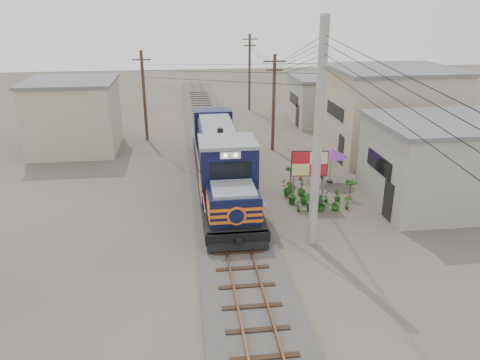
{
  "coord_description": "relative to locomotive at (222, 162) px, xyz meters",
  "views": [
    {
      "loc": [
        -2.23,
        -19.09,
        10.41
      ],
      "look_at": [
        0.52,
        2.25,
        2.2
      ],
      "focal_mm": 35.0,
      "sensor_mm": 36.0,
      "label": 1
    }
  ],
  "objects": [
    {
      "name": "market_umbrella",
      "position": [
        6.68,
        0.25,
        0.21
      ],
      "size": [
        2.55,
        2.55,
        2.17
      ],
      "rotation": [
        0.0,
        0.0,
        -0.37
      ],
      "color": "black",
      "rests_on": "ground"
    },
    {
      "name": "utility_pole_main",
      "position": [
        3.5,
        -7.15,
        3.3
      ],
      "size": [
        0.4,
        0.4,
        10.0
      ],
      "color": "#9E9B93",
      "rests_on": "ground"
    },
    {
      "name": "shophouse_left",
      "position": [
        -10.0,
        9.35,
        0.91
      ],
      "size": [
        6.3,
        6.3,
        5.2
      ],
      "color": "tan",
      "rests_on": "ground"
    },
    {
      "name": "wooden_pole_left",
      "position": [
        -5.0,
        11.35,
        1.97
      ],
      "size": [
        1.6,
        0.24,
        7.0
      ],
      "color": "#4C3826",
      "rests_on": "ground"
    },
    {
      "name": "shophouse_back",
      "position": [
        11.0,
        15.35,
        0.41
      ],
      "size": [
        6.3,
        6.3,
        4.2
      ],
      "color": "gray",
      "rests_on": "ground"
    },
    {
      "name": "ground",
      "position": [
        0.0,
        -6.65,
        -1.7
      ],
      "size": [
        120.0,
        120.0,
        0.0
      ],
      "primitive_type": "plane",
      "color": "#473F35",
      "rests_on": "ground"
    },
    {
      "name": "wooden_pole_far",
      "position": [
        4.8,
        21.35,
        2.23
      ],
      "size": [
        1.6,
        0.24,
        7.5
      ],
      "color": "#4C3826",
      "rests_on": "ground"
    },
    {
      "name": "power_lines",
      "position": [
        -0.14,
        1.85,
        5.86
      ],
      "size": [
        9.65,
        19.0,
        3.3
      ],
      "color": "black",
      "rests_on": "ground"
    },
    {
      "name": "shophouse_mid",
      "position": [
        12.5,
        5.35,
        1.41
      ],
      "size": [
        8.4,
        7.35,
        6.2
      ],
      "color": "tan",
      "rests_on": "ground"
    },
    {
      "name": "billboard",
      "position": [
        4.49,
        -2.75,
        0.53
      ],
      "size": [
        1.97,
        0.36,
        3.04
      ],
      "rotation": [
        0.0,
        0.0,
        -0.12
      ],
      "color": "#99999E",
      "rests_on": "ground"
    },
    {
      "name": "vendor",
      "position": [
        6.04,
        0.17,
        -0.76
      ],
      "size": [
        0.73,
        0.52,
        1.88
      ],
      "primitive_type": "imported",
      "rotation": [
        0.0,
        0.0,
        3.25
      ],
      "color": "black",
      "rests_on": "ground"
    },
    {
      "name": "plant_nursery",
      "position": [
        4.52,
        -2.79,
        -1.26
      ],
      "size": [
        3.46,
        3.17,
        1.13
      ],
      "color": "#1F5217",
      "rests_on": "ground"
    },
    {
      "name": "shophouse_front",
      "position": [
        11.5,
        -3.65,
        0.66
      ],
      "size": [
        7.35,
        6.3,
        4.7
      ],
      "color": "gray",
      "rests_on": "ground"
    },
    {
      "name": "ballast",
      "position": [
        0.0,
        3.35,
        -1.62
      ],
      "size": [
        3.6,
        70.0,
        0.16
      ],
      "primitive_type": "cube",
      "color": "#595651",
      "rests_on": "ground"
    },
    {
      "name": "locomotive",
      "position": [
        0.0,
        0.0,
        0.0
      ],
      "size": [
        2.88,
        15.69,
        3.89
      ],
      "color": "black",
      "rests_on": "ground"
    },
    {
      "name": "track",
      "position": [
        0.0,
        3.35,
        -1.44
      ],
      "size": [
        1.15,
        70.0,
        0.12
      ],
      "color": "#51331E",
      "rests_on": "ground"
    },
    {
      "name": "wooden_pole_mid",
      "position": [
        4.5,
        7.35,
        1.97
      ],
      "size": [
        1.6,
        0.24,
        7.0
      ],
      "color": "#4C3826",
      "rests_on": "ground"
    }
  ]
}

